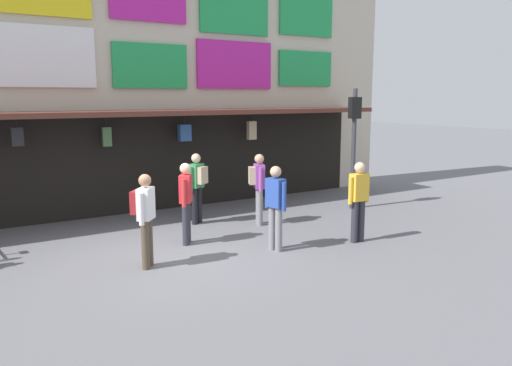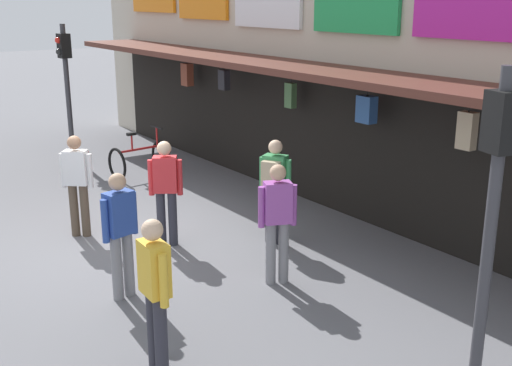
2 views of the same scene
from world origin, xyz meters
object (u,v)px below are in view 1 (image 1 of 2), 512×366
(pedestrian_in_green, at_px, (359,197))
(pedestrian_in_red, at_px, (197,183))
(pedestrian_in_blue, at_px, (276,203))
(pedestrian_in_white, at_px, (258,184))
(traffic_light_far, at_px, (354,129))
(pedestrian_in_black, at_px, (186,199))
(pedestrian_in_yellow, at_px, (145,213))

(pedestrian_in_green, bearing_deg, pedestrian_in_red, 124.68)
(pedestrian_in_blue, distance_m, pedestrian_in_green, 1.84)
(pedestrian_in_white, xyz_separation_m, pedestrian_in_red, (-1.17, 0.84, 0.00))
(traffic_light_far, height_order, pedestrian_in_white, traffic_light_far)
(pedestrian_in_white, relative_size, pedestrian_in_black, 1.00)
(pedestrian_in_red, bearing_deg, pedestrian_in_white, -35.54)
(pedestrian_in_yellow, bearing_deg, pedestrian_in_red, 48.20)
(pedestrian_in_yellow, height_order, pedestrian_in_red, same)
(pedestrian_in_blue, bearing_deg, pedestrian_in_green, -12.81)
(traffic_light_far, relative_size, pedestrian_in_green, 1.90)
(pedestrian_in_red, xyz_separation_m, pedestrian_in_green, (2.18, -3.14, -0.04))
(pedestrian_in_blue, xyz_separation_m, pedestrian_in_yellow, (-2.51, 0.36, 0.04))
(pedestrian_in_blue, distance_m, pedestrian_in_red, 2.76)
(pedestrian_in_white, bearing_deg, traffic_light_far, 3.18)
(pedestrian_in_black, height_order, pedestrian_in_red, same)
(traffic_light_far, distance_m, pedestrian_in_red, 4.47)
(pedestrian_in_white, height_order, pedestrian_in_red, same)
(pedestrian_in_green, bearing_deg, pedestrian_in_yellow, 169.86)
(pedestrian_in_blue, relative_size, pedestrian_in_red, 1.00)
(pedestrian_in_white, height_order, pedestrian_in_green, same)
(traffic_light_far, distance_m, pedestrian_in_green, 3.45)
(pedestrian_in_blue, xyz_separation_m, pedestrian_in_black, (-1.30, 1.32, 0.00))
(pedestrian_in_yellow, bearing_deg, pedestrian_in_black, 38.54)
(pedestrian_in_blue, xyz_separation_m, pedestrian_in_red, (-0.38, 2.74, 0.04))
(traffic_light_far, xyz_separation_m, pedestrian_in_red, (-4.26, 0.67, -1.16))
(traffic_light_far, height_order, pedestrian_in_red, traffic_light_far)
(pedestrian_in_white, bearing_deg, pedestrian_in_yellow, -154.97)
(pedestrian_in_yellow, distance_m, pedestrian_in_red, 3.19)
(pedestrian_in_yellow, bearing_deg, traffic_light_far, 14.99)
(pedestrian_in_white, xyz_separation_m, pedestrian_in_black, (-2.09, -0.58, -0.04))
(pedestrian_in_yellow, relative_size, pedestrian_in_red, 1.00)
(traffic_light_far, distance_m, pedestrian_in_black, 5.37)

